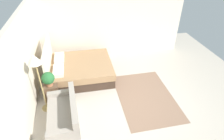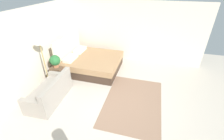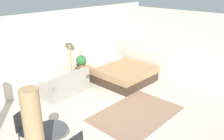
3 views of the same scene
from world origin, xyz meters
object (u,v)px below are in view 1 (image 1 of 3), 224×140
Objects in this scene: couch at (65,116)px; potted_plant at (48,79)px; floor_lamp at (36,64)px; bed at (79,69)px; nightstand at (52,90)px.

couch is 1.22m from potted_plant.
potted_plant is at bearing -20.45° from floor_lamp.
nightstand is at bearing 136.33° from bed.
floor_lamp is at bearing 143.38° from bed.
nightstand is 0.52m from potted_plant.
couch is (-2.06, 0.50, -0.04)m from bed.
bed is 1.43m from potted_plant.
bed is 4.82× the size of potted_plant.
couch is 2.94× the size of nightstand.
couch is at bearing -141.69° from floor_lamp.
bed is 2.12m from couch.
bed is at bearing -36.62° from floor_lamp.
floor_lamp is (-0.37, 0.14, 0.73)m from potted_plant.
couch is 1.50m from floor_lamp.
potted_plant is at bearing 20.80° from couch.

